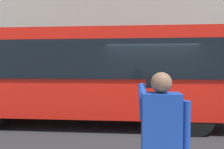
% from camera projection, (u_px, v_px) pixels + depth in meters
% --- Properties ---
extents(ground_plane, '(60.00, 60.00, 0.00)m').
position_uv_depth(ground_plane, '(148.00, 128.00, 6.49)').
color(ground_plane, '#232326').
extents(building_facade_far, '(28.00, 1.55, 12.00)m').
position_uv_depth(building_facade_far, '(139.00, 0.00, 13.00)').
color(building_facade_far, '#A89E8E').
rests_on(building_facade_far, ground_plane).
extents(red_bus, '(9.05, 2.54, 3.08)m').
position_uv_depth(red_bus, '(93.00, 73.00, 7.02)').
color(red_bus, red).
rests_on(red_bus, ground_plane).
extents(pedestrian_photographer, '(0.53, 0.52, 1.70)m').
position_uv_depth(pedestrian_photographer, '(161.00, 139.00, 2.23)').
color(pedestrian_photographer, '#2D2D33').
rests_on(pedestrian_photographer, sidewalk_curb).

